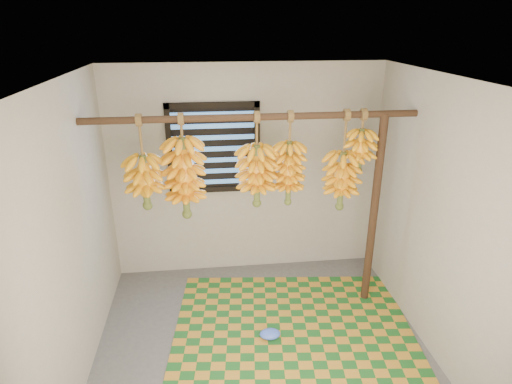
{
  "coord_description": "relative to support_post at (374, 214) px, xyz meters",
  "views": [
    {
      "loc": [
        -0.42,
        -3.0,
        2.79
      ],
      "look_at": [
        0.0,
        0.55,
        1.35
      ],
      "focal_mm": 30.0,
      "sensor_mm": 36.0,
      "label": 1
    }
  ],
  "objects": [
    {
      "name": "floor",
      "position": [
        -1.2,
        -0.7,
        -1.0
      ],
      "size": [
        3.0,
        3.0,
        0.01
      ],
      "primitive_type": "cube",
      "color": "#4D4D4D",
      "rests_on": "ground"
    },
    {
      "name": "ceiling",
      "position": [
        -1.2,
        -0.7,
        1.4
      ],
      "size": [
        3.0,
        3.0,
        0.01
      ],
      "primitive_type": "cube",
      "color": "silver",
      "rests_on": "wall_back"
    },
    {
      "name": "wall_back",
      "position": [
        -1.2,
        0.8,
        0.2
      ],
      "size": [
        3.0,
        0.01,
        2.4
      ],
      "primitive_type": "cube",
      "color": "gray",
      "rests_on": "floor"
    },
    {
      "name": "wall_left",
      "position": [
        -2.71,
        -0.7,
        0.2
      ],
      "size": [
        0.01,
        3.0,
        2.4
      ],
      "primitive_type": "cube",
      "color": "gray",
      "rests_on": "floor"
    },
    {
      "name": "wall_right",
      "position": [
        0.3,
        -0.7,
        0.2
      ],
      "size": [
        0.01,
        3.0,
        2.4
      ],
      "primitive_type": "cube",
      "color": "gray",
      "rests_on": "floor"
    },
    {
      "name": "window",
      "position": [
        -1.55,
        0.78,
        0.5
      ],
      "size": [
        1.0,
        0.04,
        1.0
      ],
      "color": "black",
      "rests_on": "wall_back"
    },
    {
      "name": "hanging_pole",
      "position": [
        -1.2,
        0.0,
        1.0
      ],
      "size": [
        3.0,
        0.06,
        0.06
      ],
      "primitive_type": "cylinder",
      "rotation": [
        0.0,
        1.57,
        0.0
      ],
      "color": "#3A2215",
      "rests_on": "wall_left"
    },
    {
      "name": "support_post",
      "position": [
        0.0,
        0.0,
        0.0
      ],
      "size": [
        0.08,
        0.08,
        2.0
      ],
      "primitive_type": "cylinder",
      "color": "#3A2215",
      "rests_on": "floor"
    },
    {
      "name": "woven_mat",
      "position": [
        -0.87,
        -0.44,
        -0.99
      ],
      "size": [
        2.46,
        2.05,
        0.01
      ],
      "primitive_type": "cube",
      "rotation": [
        0.0,
        0.0,
        -0.1
      ],
      "color": "#1A5A1F",
      "rests_on": "floor"
    },
    {
      "name": "plastic_bag",
      "position": [
        -1.11,
        -0.51,
        -0.95
      ],
      "size": [
        0.2,
        0.15,
        0.08
      ],
      "primitive_type": "ellipsoid",
      "rotation": [
        0.0,
        0.0,
        -0.0
      ],
      "color": "#4064EF",
      "rests_on": "woven_mat"
    },
    {
      "name": "banana_bunch_a",
      "position": [
        -2.19,
        0.0,
        0.44
      ],
      "size": [
        0.34,
        0.34,
        0.87
      ],
      "color": "brown",
      "rests_on": "hanging_pole"
    },
    {
      "name": "banana_bunch_b",
      "position": [
        -1.84,
        0.0,
        0.46
      ],
      "size": [
        0.35,
        0.35,
        0.97
      ],
      "color": "brown",
      "rests_on": "hanging_pole"
    },
    {
      "name": "banana_bunch_c",
      "position": [
        -1.17,
        0.0,
        0.45
      ],
      "size": [
        0.36,
        0.36,
        0.89
      ],
      "color": "brown",
      "rests_on": "hanging_pole"
    },
    {
      "name": "banana_bunch_d",
      "position": [
        -0.87,
        0.0,
        0.46
      ],
      "size": [
        0.29,
        0.29,
        0.9
      ],
      "color": "brown",
      "rests_on": "hanging_pole"
    },
    {
      "name": "banana_bunch_e",
      "position": [
        -0.36,
        0.0,
        0.37
      ],
      "size": [
        0.36,
        0.36,
        0.97
      ],
      "color": "brown",
      "rests_on": "hanging_pole"
    },
    {
      "name": "banana_bunch_f",
      "position": [
        -0.2,
        0.0,
        0.66
      ],
      "size": [
        0.3,
        0.3,
        0.61
      ],
      "color": "brown",
      "rests_on": "hanging_pole"
    }
  ]
}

